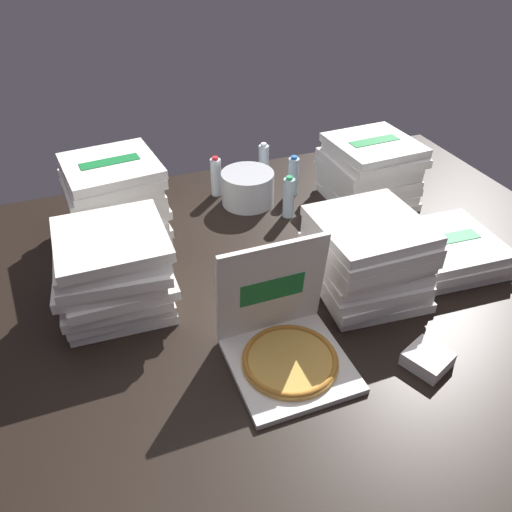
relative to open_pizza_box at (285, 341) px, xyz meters
name	(u,v)px	position (x,y,z in m)	size (l,w,h in m)	color
ground_plane	(270,297)	(0.08, 0.34, -0.09)	(3.20, 2.40, 0.02)	black
open_pizza_box	(285,341)	(0.00, 0.00, 0.00)	(0.41, 0.42, 0.43)	white
pizza_stack_left_near	(115,199)	(-0.42, 1.04, 0.11)	(0.46, 0.46, 0.38)	white
pizza_stack_left_far	(369,172)	(0.87, 0.89, 0.09)	(0.44, 0.44, 0.34)	white
pizza_stack_left_mid	(114,271)	(-0.51, 0.51, 0.09)	(0.47, 0.46, 0.34)	white
pizza_stack_right_near	(449,250)	(0.92, 0.27, -0.02)	(0.44, 0.45, 0.13)	white
pizza_stack_center_near	(367,258)	(0.46, 0.23, 0.09)	(0.46, 0.46, 0.34)	white
ice_bucket	(248,188)	(0.26, 1.09, 0.01)	(0.28, 0.28, 0.18)	#B7BABF
water_bottle_0	(216,177)	(0.13, 1.24, 0.03)	(0.06, 0.06, 0.22)	white
water_bottle_1	(293,176)	(0.53, 1.10, 0.03)	(0.06, 0.06, 0.22)	silver
water_bottle_2	(264,163)	(0.44, 1.31, 0.03)	(0.06, 0.06, 0.22)	silver
water_bottle_3	(289,197)	(0.41, 0.89, 0.03)	(0.06, 0.06, 0.22)	silver
napkin_pile	(428,359)	(0.46, -0.21, -0.05)	(0.14, 0.14, 0.05)	white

